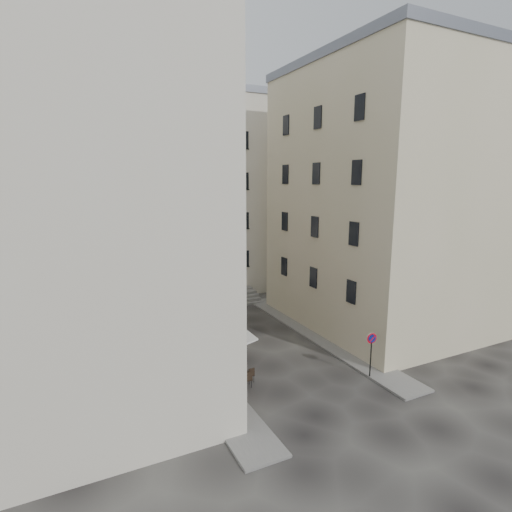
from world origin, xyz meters
TOP-DOWN VIEW (x-y plane):
  - ground at (0.00, 0.00)m, footprint 90.00×90.00m
  - sidewalk_left at (-4.50, 4.00)m, footprint 2.00×22.00m
  - sidewalk_right at (4.50, 3.00)m, footprint 2.00×18.00m
  - building_left at (-10.50, 3.00)m, footprint 12.20×16.20m
  - building_right at (10.50, 3.50)m, footprint 12.20×14.20m
  - building_back at (-1.00, 19.00)m, footprint 18.20×10.20m
  - cafe_storefront at (-4.32, 1.00)m, footprint 1.74×7.30m
  - stone_steps at (0.00, 12.57)m, footprint 9.00×3.15m
  - bollard_near at (-3.25, -1.00)m, footprint 0.12×0.12m
  - bollard_mid at (-3.25, 2.50)m, footprint 0.12×0.12m
  - bollard_far at (-3.25, 6.00)m, footprint 0.12×0.12m
  - no_parking_sign at (3.57, -3.41)m, footprint 0.58×0.14m
  - bistro_table_a at (-3.25, -1.35)m, footprint 1.27×0.59m
  - bistro_table_b at (-2.83, -0.90)m, footprint 1.14×0.53m
  - bistro_table_c at (-2.76, 1.97)m, footprint 1.31×0.61m
  - bistro_table_d at (-3.24, 3.53)m, footprint 1.25×0.59m
  - bistro_table_e at (-2.93, 4.86)m, footprint 1.37×0.64m
  - pedestrian at (-2.42, 3.92)m, footprint 0.80×0.73m

SIDE VIEW (x-z plane):
  - ground at x=0.00m, z-range 0.00..0.00m
  - sidewalk_left at x=-4.50m, z-range 0.00..0.12m
  - sidewalk_right at x=4.50m, z-range 0.00..0.12m
  - stone_steps at x=0.00m, z-range 0.00..0.80m
  - bistro_table_b at x=-2.83m, z-range 0.01..0.81m
  - bistro_table_d at x=-3.24m, z-range 0.01..0.89m
  - bistro_table_a at x=-3.25m, z-range 0.01..0.90m
  - bistro_table_c at x=-2.76m, z-range 0.01..0.93m
  - bistro_table_e at x=-2.93m, z-range 0.01..0.98m
  - bollard_near at x=-3.25m, z-range 0.04..1.02m
  - bollard_mid at x=-3.25m, z-range 0.04..1.02m
  - bollard_far at x=-3.25m, z-range 0.04..1.02m
  - pedestrian at x=-2.42m, z-range 0.00..1.83m
  - no_parking_sign at x=3.57m, z-range 0.54..3.12m
  - cafe_storefront at x=-4.32m, z-range 0.13..3.63m
  - building_right at x=10.50m, z-range 0.01..18.61m
  - building_back at x=-1.00m, z-range 0.01..18.61m
  - building_left at x=-10.50m, z-range 0.01..20.61m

